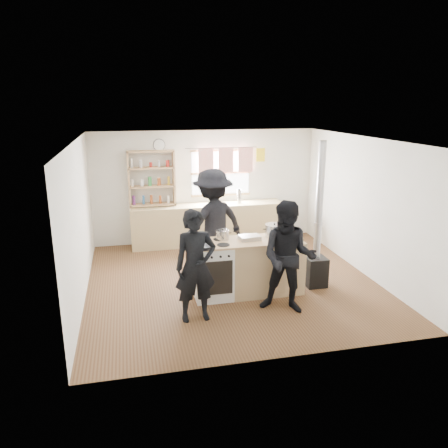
{
  "coord_description": "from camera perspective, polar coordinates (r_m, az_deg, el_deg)",
  "views": [
    {
      "loc": [
        -1.72,
        -7.04,
        3.11
      ],
      "look_at": [
        -0.16,
        -0.1,
        1.1
      ],
      "focal_mm": 35.0,
      "sensor_mm": 36.0,
      "label": 1
    }
  ],
  "objects": [
    {
      "name": "flue_heater",
      "position": [
        7.65,
        12.0,
        -3.37
      ],
      "size": [
        0.35,
        0.35,
        2.5
      ],
      "color": "black",
      "rests_on": "ground"
    },
    {
      "name": "stockpot_counter",
      "position": [
        7.3,
        6.6,
        -0.84
      ],
      "size": [
        0.32,
        0.32,
        0.23
      ],
      "color": "silver",
      "rests_on": "cooking_island"
    },
    {
      "name": "person_far",
      "position": [
        7.88,
        -1.47,
        0.11
      ],
      "size": [
        1.45,
        1.15,
        1.96
      ],
      "primitive_type": "imported",
      "rotation": [
        0.0,
        0.0,
        3.53
      ],
      "color": "black",
      "rests_on": "ground"
    },
    {
      "name": "roast_tray",
      "position": [
        7.12,
        3.36,
        -1.75
      ],
      "size": [
        0.34,
        0.26,
        0.07
      ],
      "color": "silver",
      "rests_on": "cooking_island"
    },
    {
      "name": "stockpot_stove",
      "position": [
        7.11,
        -0.19,
        -1.41
      ],
      "size": [
        0.22,
        0.22,
        0.18
      ],
      "color": "silver",
      "rests_on": "cooking_island"
    },
    {
      "name": "bread_board",
      "position": [
        7.29,
        9.07,
        -1.4
      ],
      "size": [
        0.29,
        0.21,
        0.12
      ],
      "color": "tan",
      "rests_on": "cooking_island"
    },
    {
      "name": "back_counter",
      "position": [
        9.79,
        -2.1,
        0.0
      ],
      "size": [
        3.4,
        0.55,
        0.9
      ],
      "primitive_type": "cube",
      "color": "tan",
      "rests_on": "ground"
    },
    {
      "name": "ground",
      "position": [
        7.89,
        0.95,
        -7.48
      ],
      "size": [
        5.0,
        5.0,
        0.01
      ],
      "primitive_type": "cube",
      "color": "brown",
      "rests_on": "ground"
    },
    {
      "name": "cooking_island",
      "position": [
        7.25,
        3.11,
        -5.63
      ],
      "size": [
        1.97,
        0.64,
        0.93
      ],
      "color": "white",
      "rests_on": "ground"
    },
    {
      "name": "person_near_left",
      "position": [
        6.29,
        -3.74,
        -5.52
      ],
      "size": [
        0.63,
        0.44,
        1.66
      ],
      "primitive_type": "imported",
      "rotation": [
        0.0,
        0.0,
        0.07
      ],
      "color": "black",
      "rests_on": "ground"
    },
    {
      "name": "thermos",
      "position": [
        9.79,
        2.0,
        3.64
      ],
      "size": [
        0.1,
        0.1,
        0.3
      ],
      "primitive_type": "cylinder",
      "color": "silver",
      "rests_on": "back_counter"
    },
    {
      "name": "shelving_unit",
      "position": [
        9.53,
        -9.44,
        5.92
      ],
      "size": [
        1.0,
        0.28,
        1.2
      ],
      "color": "tan",
      "rests_on": "back_counter"
    },
    {
      "name": "person_near_right",
      "position": [
        6.58,
        8.41,
        -4.38
      ],
      "size": [
        1.04,
        0.96,
        1.72
      ],
      "primitive_type": "imported",
      "rotation": [
        0.0,
        0.0,
        -0.46
      ],
      "color": "black",
      "rests_on": "ground"
    },
    {
      "name": "skillet_greens",
      "position": [
        6.72,
        -2.7,
        -2.92
      ],
      "size": [
        0.32,
        0.32,
        0.05
      ],
      "color": "black",
      "rests_on": "cooking_island"
    }
  ]
}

